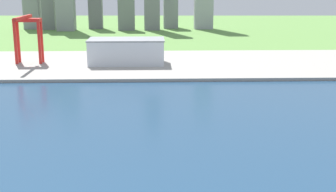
% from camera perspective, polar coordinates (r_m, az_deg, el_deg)
% --- Properties ---
extents(ground_plane, '(2400.00, 2400.00, 0.00)m').
position_cam_1_polar(ground_plane, '(214.01, -3.77, -5.05)').
color(ground_plane, '#619245').
extents(industrial_pier, '(840.00, 140.00, 2.50)m').
position_cam_1_polar(industrial_pier, '(398.30, -2.93, 3.99)').
color(industrial_pier, '#A49E96').
rests_on(industrial_pier, ground).
extents(port_crane_red, '(22.28, 47.50, 40.48)m').
position_cam_1_polar(port_crane_red, '(405.81, -17.04, 7.91)').
color(port_crane_red, red).
rests_on(port_crane_red, industrial_pier).
extents(warehouse_main, '(63.55, 33.22, 21.05)m').
position_cam_1_polar(warehouse_main, '(391.68, -5.15, 5.54)').
color(warehouse_main, silver).
rests_on(warehouse_main, industrial_pier).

